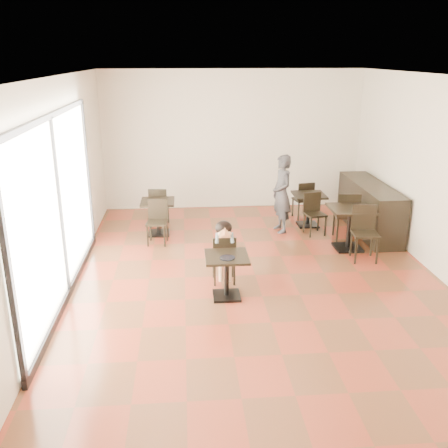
{
  "coord_description": "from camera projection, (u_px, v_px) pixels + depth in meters",
  "views": [
    {
      "loc": [
        -1.13,
        -7.54,
        3.49
      ],
      "look_at": [
        -0.54,
        -0.25,
        1.0
      ],
      "focal_mm": 40.0,
      "sensor_mm": 36.0,
      "label": 1
    }
  ],
  "objects": [
    {
      "name": "chair_back_b",
      "position": [
        315.0,
        215.0,
        10.1
      ],
      "size": [
        0.45,
        0.45,
        0.84
      ],
      "primitive_type": null,
      "rotation": [
        0.0,
        0.0,
        0.2
      ],
      "color": "black",
      "rests_on": "floor"
    },
    {
      "name": "ceiling",
      "position": [
        260.0,
        76.0,
        7.3
      ],
      "size": [
        6.0,
        8.0,
        0.01
      ],
      "primitive_type": "cube",
      "color": "white",
      "rests_on": "floor"
    },
    {
      "name": "chair_back_a",
      "position": [
        303.0,
        200.0,
        11.14
      ],
      "size": [
        0.45,
        0.45,
        0.84
      ],
      "primitive_type": null,
      "rotation": [
        0.0,
        0.0,
        3.34
      ],
      "color": "black",
      "rests_on": "floor"
    },
    {
      "name": "chair_left_b",
      "position": [
        157.0,
        223.0,
        9.58
      ],
      "size": [
        0.42,
        0.42,
        0.85
      ],
      "primitive_type": null,
      "rotation": [
        0.0,
        0.0,
        -0.11
      ],
      "color": "black",
      "rests_on": "floor"
    },
    {
      "name": "chair_mid_b",
      "position": [
        365.0,
        234.0,
        8.8
      ],
      "size": [
        0.48,
        0.48,
        0.97
      ],
      "primitive_type": null,
      "rotation": [
        0.0,
        0.0,
        -0.09
      ],
      "color": "black",
      "rests_on": "floor"
    },
    {
      "name": "child_table",
      "position": [
        227.0,
        276.0,
        7.48
      ],
      "size": [
        0.64,
        0.64,
        0.68
      ],
      "primitive_type": null,
      "color": "black",
      "rests_on": "floor"
    },
    {
      "name": "service_counter",
      "position": [
        370.0,
        208.0,
        10.26
      ],
      "size": [
        0.6,
        2.4,
        1.0
      ],
      "primitive_type": "cube",
      "color": "black",
      "rests_on": "floor"
    },
    {
      "name": "cafe_table_left",
      "position": [
        158.0,
        218.0,
        10.12
      ],
      "size": [
        0.74,
        0.74,
        0.71
      ],
      "primitive_type": null,
      "rotation": [
        0.0,
        0.0,
        -0.11
      ],
      "color": "black",
      "rests_on": "floor"
    },
    {
      "name": "cafe_table_mid",
      "position": [
        349.0,
        228.0,
        9.34
      ],
      "size": [
        0.83,
        0.83,
        0.81
      ],
      "primitive_type": null,
      "rotation": [
        0.0,
        0.0,
        -0.09
      ],
      "color": "black",
      "rests_on": "floor"
    },
    {
      "name": "chair_mid_a",
      "position": [
        346.0,
        215.0,
        9.84
      ],
      "size": [
        0.48,
        0.48,
        0.97
      ],
      "primitive_type": null,
      "rotation": [
        0.0,
        0.0,
        3.05
      ],
      "color": "black",
      "rests_on": "floor"
    },
    {
      "name": "adult_patron",
      "position": [
        282.0,
        194.0,
        10.16
      ],
      "size": [
        0.49,
        0.65,
        1.6
      ],
      "primitive_type": "imported",
      "rotation": [
        0.0,
        0.0,
        -1.37
      ],
      "color": "#36363B",
      "rests_on": "floor"
    },
    {
      "name": "cafe_table_back",
      "position": [
        308.0,
        210.0,
        10.64
      ],
      "size": [
        0.78,
        0.78,
        0.7
      ],
      "primitive_type": null,
      "rotation": [
        0.0,
        0.0,
        0.2
      ],
      "color": "black",
      "rests_on": "floor"
    },
    {
      "name": "child_chair",
      "position": [
        224.0,
        258.0,
        7.97
      ],
      "size": [
        0.37,
        0.37,
        0.81
      ],
      "primitive_type": null,
      "rotation": [
        0.0,
        0.0,
        3.14
      ],
      "color": "black",
      "rests_on": "floor"
    },
    {
      "name": "wall_front",
      "position": [
        328.0,
        301.0,
        4.04
      ],
      "size": [
        6.0,
        0.01,
        3.2
      ],
      "primitive_type": "cube",
      "color": "silver",
      "rests_on": "floor"
    },
    {
      "name": "plate",
      "position": [
        227.0,
        258.0,
        7.27
      ],
      "size": [
        0.23,
        0.23,
        0.01
      ],
      "primitive_type": "cylinder",
      "color": "black",
      "rests_on": "child_table"
    },
    {
      "name": "pizza_slice",
      "position": [
        225.0,
        234.0,
        7.64
      ],
      "size": [
        0.24,
        0.18,
        0.05
      ],
      "primitive_type": null,
      "color": "#EAC685",
      "rests_on": "child"
    },
    {
      "name": "wall_back",
      "position": [
        233.0,
        140.0,
        11.59
      ],
      "size": [
        6.0,
        0.01,
        3.2
      ],
      "primitive_type": "cube",
      "color": "silver",
      "rests_on": "floor"
    },
    {
      "name": "storefront_window",
      "position": [
        58.0,
        208.0,
        7.18
      ],
      "size": [
        0.04,
        4.5,
        2.6
      ],
      "primitive_type": "cube",
      "color": "white",
      "rests_on": "floor"
    },
    {
      "name": "chair_left_a",
      "position": [
        159.0,
        206.0,
        10.62
      ],
      "size": [
        0.42,
        0.42,
        0.85
      ],
      "primitive_type": null,
      "rotation": [
        0.0,
        0.0,
        3.03
      ],
      "color": "black",
      "rests_on": "floor"
    },
    {
      "name": "wall_right",
      "position": [
        441.0,
        178.0,
        8.04
      ],
      "size": [
        0.01,
        8.0,
        3.2
      ],
      "primitive_type": "cube",
      "color": "silver",
      "rests_on": "floor"
    },
    {
      "name": "wall_left",
      "position": [
        62.0,
        186.0,
        7.59
      ],
      "size": [
        0.01,
        8.0,
        3.2
      ],
      "primitive_type": "cube",
      "color": "silver",
      "rests_on": "floor"
    },
    {
      "name": "floor",
      "position": [
        255.0,
        275.0,
        8.33
      ],
      "size": [
        6.0,
        8.0,
        0.01
      ],
      "primitive_type": "cube",
      "color": "maroon",
      "rests_on": "ground"
    },
    {
      "name": "child",
      "position": [
        224.0,
        252.0,
        7.94
      ],
      "size": [
        0.37,
        0.51,
        1.02
      ],
      "primitive_type": null,
      "color": "slate",
      "rests_on": "child_chair"
    }
  ]
}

